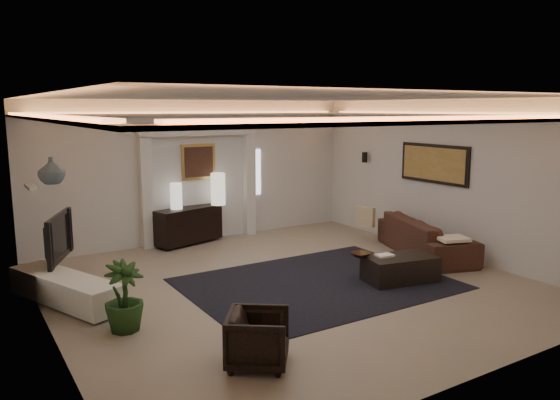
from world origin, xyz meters
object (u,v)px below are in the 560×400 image
armchair (258,339)px  coffee_table (400,269)px  console (189,225)px  sofa (426,237)px

armchair → coffee_table: bearing=-33.2°
console → sofa: size_ratio=0.59×
sofa → coffee_table: 1.80m
coffee_table → armchair: bearing=-147.5°
console → coffee_table: 4.49m
sofa → coffee_table: sofa is taller
console → coffee_table: (1.94, -4.04, -0.20)m
armchair → console: bearing=21.2°
coffee_table → armchair: (-3.34, -1.28, 0.09)m
console → sofa: bearing=-57.3°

